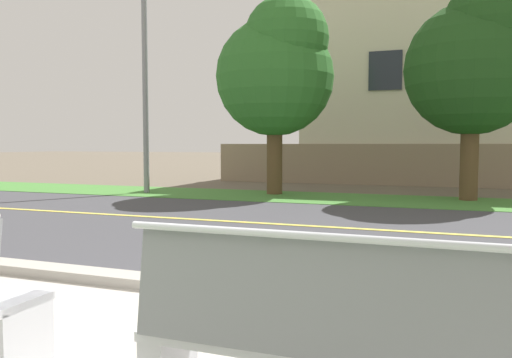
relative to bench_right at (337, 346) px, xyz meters
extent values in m
plane|color=#665B4C|center=(-1.44, 7.57, -0.46)|extent=(140.00, 140.00, 0.00)
cube|color=#ADA89E|center=(-1.44, 1.92, -0.41)|extent=(44.00, 0.30, 0.11)
cube|color=#424247|center=(-1.44, 6.07, -0.46)|extent=(52.00, 8.00, 0.01)
cube|color=#E0CC4C|center=(-1.44, 6.07, -0.45)|extent=(48.00, 0.14, 0.01)
cube|color=#478438|center=(-1.44, 10.61, -0.45)|extent=(48.00, 2.80, 0.02)
cube|color=silver|center=(-1.95, 0.07, -0.24)|extent=(0.14, 0.40, 0.45)
cube|color=silver|center=(0.00, 0.07, -0.04)|extent=(1.99, 0.44, 0.05)
cube|color=slate|center=(0.00, -0.13, 0.25)|extent=(1.91, 0.12, 0.52)
cylinder|color=silver|center=(0.00, -0.14, 0.53)|extent=(1.99, 0.04, 0.04)
cylinder|color=gray|center=(-7.53, 10.21, 3.09)|extent=(0.16, 0.16, 7.11)
cylinder|color=brown|center=(-4.01, 11.14, 0.54)|extent=(0.43, 0.43, 2.02)
sphere|color=#2D6B28|center=(-4.01, 11.14, 2.76)|extent=(3.22, 3.22, 3.22)
sphere|color=#2D6B28|center=(-3.61, 10.90, 3.73)|extent=(2.26, 2.26, 2.26)
cylinder|color=brown|center=(0.96, 11.32, 0.54)|extent=(0.43, 0.43, 2.01)
sphere|color=#1E4719|center=(0.96, 11.32, 2.76)|extent=(3.22, 3.22, 3.22)
sphere|color=#1E4719|center=(1.37, 11.08, 3.72)|extent=(2.25, 2.25, 2.25)
cube|color=gray|center=(-1.04, 15.50, 0.24)|extent=(13.00, 0.36, 1.40)
cube|color=beige|center=(0.89, 18.70, 3.04)|extent=(10.86, 6.40, 7.00)
cube|color=#232833|center=(-1.55, 15.47, 3.39)|extent=(1.10, 0.06, 1.30)
camera|label=1|loc=(0.46, -2.29, 0.93)|focal=35.97mm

